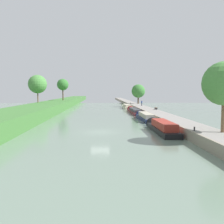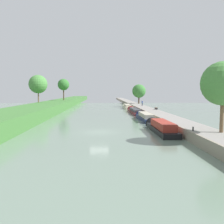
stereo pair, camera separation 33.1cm
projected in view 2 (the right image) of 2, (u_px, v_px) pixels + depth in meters
The scene contains 15 objects.
ground_plane at pixel (99, 132), 31.88m from camera, with size 160.00×160.00×0.00m, color slate.
right_towpath at pixel (186, 127), 32.29m from camera, with size 3.55×260.00×1.12m.
stone_quay at pixel (172, 127), 32.21m from camera, with size 0.25×260.00×1.17m.
narrowboat_black at pixel (160, 127), 32.17m from camera, with size 2.10×11.25×2.22m.
narrowboat_navy at pixel (144, 117), 45.39m from camera, with size 1.85×12.15×1.95m.
narrowboat_maroon at pixel (134, 111), 60.23m from camera, with size 1.94×16.51×1.85m.
narrowboat_cream at pixel (127, 107), 76.14m from camera, with size 1.98×12.35×1.89m.
tree_rightbank_near at pixel (223, 84), 24.55m from camera, with size 4.53×4.53×7.31m.
tree_rightbank_midnear at pixel (139, 91), 82.83m from camera, with size 4.62×4.62×6.65m.
tree_leftbank_downstream at pixel (38, 84), 67.75m from camera, with size 5.18×5.18×7.75m.
tree_leftbank_upstream at pixel (63, 85), 84.97m from camera, with size 4.05×4.05×7.54m.
person_walking at pixel (142, 103), 71.37m from camera, with size 0.34×0.34×1.66m.
mooring_bollard_near at pixel (193, 129), 25.82m from camera, with size 0.16×0.16×0.45m.
mooring_bollard_far at pixel (131, 103), 81.52m from camera, with size 0.16×0.16×0.45m.
park_bench at pixel (156, 108), 56.18m from camera, with size 0.44×1.50×0.47m.
Camera 2 is at (0.46, -31.58, 5.36)m, focal length 38.64 mm.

